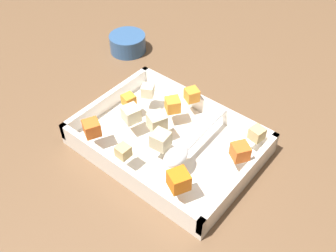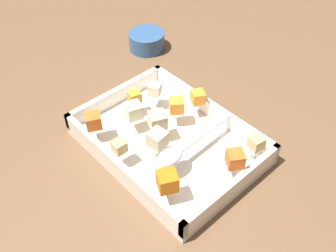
% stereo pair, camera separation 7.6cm
% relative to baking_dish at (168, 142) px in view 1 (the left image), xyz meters
% --- Properties ---
extents(ground_plane, '(4.00, 4.00, 0.00)m').
position_rel_baking_dish_xyz_m(ground_plane, '(0.02, -0.02, -0.01)').
color(ground_plane, brown).
extents(baking_dish, '(0.36, 0.26, 0.05)m').
position_rel_baking_dish_xyz_m(baking_dish, '(0.00, 0.00, 0.00)').
color(baking_dish, white).
rests_on(baking_dish, ground_plane).
extents(carrot_chunk_heap_top, '(0.04, 0.04, 0.03)m').
position_rel_baking_dish_xyz_m(carrot_chunk_heap_top, '(-0.02, 0.10, 0.05)').
color(carrot_chunk_heap_top, orange).
rests_on(carrot_chunk_heap_top, baking_dish).
extents(carrot_chunk_heap_side, '(0.04, 0.04, 0.03)m').
position_rel_baking_dish_xyz_m(carrot_chunk_heap_side, '(0.15, 0.03, 0.05)').
color(carrot_chunk_heap_side, orange).
rests_on(carrot_chunk_heap_side, baking_dish).
extents(carrot_chunk_near_right, '(0.03, 0.03, 0.02)m').
position_rel_baking_dish_xyz_m(carrot_chunk_near_right, '(-0.11, 0.01, 0.05)').
color(carrot_chunk_near_right, orange).
rests_on(carrot_chunk_near_right, baking_dish).
extents(carrot_chunk_far_right, '(0.04, 0.04, 0.03)m').
position_rel_baking_dish_xyz_m(carrot_chunk_far_right, '(-0.11, -0.10, 0.05)').
color(carrot_chunk_far_right, orange).
rests_on(carrot_chunk_far_right, baking_dish).
extents(carrot_chunk_far_left, '(0.05, 0.05, 0.03)m').
position_rel_baking_dish_xyz_m(carrot_chunk_far_left, '(0.10, -0.10, 0.05)').
color(carrot_chunk_far_left, orange).
rests_on(carrot_chunk_far_left, baking_dish).
extents(carrot_chunk_corner_ne, '(0.04, 0.04, 0.03)m').
position_rel_baking_dish_xyz_m(carrot_chunk_corner_ne, '(-0.03, 0.05, 0.05)').
color(carrot_chunk_corner_ne, orange).
rests_on(carrot_chunk_corner_ne, baking_dish).
extents(potato_chunk_mid_left, '(0.04, 0.04, 0.03)m').
position_rel_baking_dish_xyz_m(potato_chunk_mid_left, '(-0.10, 0.05, 0.05)').
color(potato_chunk_mid_left, beige).
rests_on(potato_chunk_mid_left, baking_dish).
extents(potato_chunk_corner_sw, '(0.03, 0.03, 0.02)m').
position_rel_baking_dish_xyz_m(potato_chunk_corner_sw, '(-0.02, -0.11, 0.05)').
color(potato_chunk_corner_sw, tan).
rests_on(potato_chunk_corner_sw, baking_dish).
extents(potato_chunk_corner_se, '(0.04, 0.04, 0.03)m').
position_rel_baking_dish_xyz_m(potato_chunk_corner_se, '(-0.02, -0.01, 0.05)').
color(potato_chunk_corner_se, beige).
rests_on(potato_chunk_corner_se, baking_dish).
extents(potato_chunk_corner_nw, '(0.04, 0.04, 0.03)m').
position_rel_baking_dish_xyz_m(potato_chunk_corner_nw, '(0.02, -0.04, 0.05)').
color(potato_chunk_corner_nw, beige).
rests_on(potato_chunk_corner_nw, baking_dish).
extents(potato_chunk_mid_right, '(0.04, 0.04, 0.03)m').
position_rel_baking_dish_xyz_m(potato_chunk_mid_right, '(-0.08, -0.03, 0.05)').
color(potato_chunk_mid_right, beige).
rests_on(potato_chunk_mid_right, baking_dish).
extents(potato_chunk_rim_edge, '(0.03, 0.03, 0.03)m').
position_rel_baking_dish_xyz_m(potato_chunk_rim_edge, '(0.15, 0.09, 0.05)').
color(potato_chunk_rim_edge, tan).
rests_on(potato_chunk_rim_edge, baking_dish).
extents(serving_spoon, '(0.04, 0.20, 0.02)m').
position_rel_baking_dish_xyz_m(serving_spoon, '(0.06, -0.04, 0.05)').
color(serving_spoon, silver).
rests_on(serving_spoon, baking_dish).
extents(small_prep_bowl, '(0.10, 0.10, 0.05)m').
position_rel_baking_dish_xyz_m(small_prep_bowl, '(-0.32, 0.21, 0.01)').
color(small_prep_bowl, '#33598C').
rests_on(small_prep_bowl, ground_plane).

